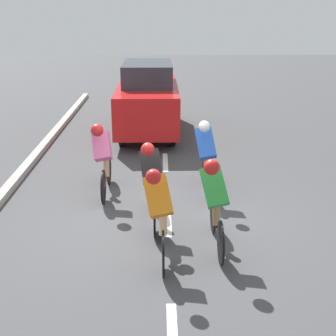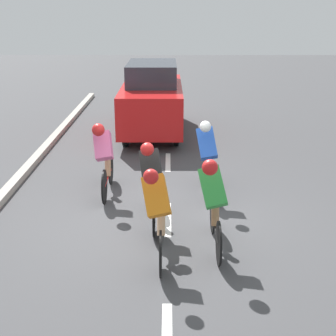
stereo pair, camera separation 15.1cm
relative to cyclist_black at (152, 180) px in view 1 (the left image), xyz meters
name	(u,v)px [view 1 (the left image)]	position (x,y,z in m)	size (l,w,h in m)	color
ground_plane	(168,220)	(-0.26, -0.15, -0.80)	(60.00, 60.00, 0.00)	#424244
lane_stripe_mid	(168,219)	(-0.26, -0.20, -0.80)	(0.12, 1.40, 0.01)	white
lane_stripe_far	(165,162)	(-0.26, -3.40, -0.80)	(0.12, 1.40, 0.01)	white
cyclist_black	(152,180)	(0.00, 0.00, 0.00)	(0.42, 1.65, 1.52)	black
cyclist_green	(215,200)	(-0.94, 0.88, 0.01)	(0.45, 1.67, 1.53)	black
cyclist_blue	(206,156)	(-1.02, -1.35, 0.01)	(0.42, 1.67, 1.56)	black
cyclist_orange	(160,211)	(-0.12, 1.20, -0.02)	(0.44, 1.64, 1.50)	black
cyclist_pink	(103,156)	(0.97, -1.34, 0.00)	(0.41, 1.70, 1.51)	black
support_car	(148,98)	(0.21, -6.23, 0.22)	(1.70, 4.36, 2.03)	black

